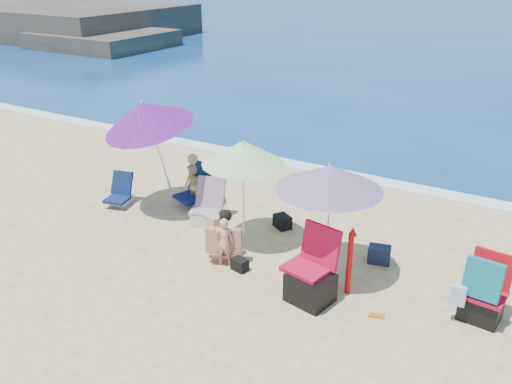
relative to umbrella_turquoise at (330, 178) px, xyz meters
The scene contains 18 objects.
ground 2.19m from the umbrella_turquoise, 141.50° to the right, with size 120.00×120.00×0.00m.
foam 4.68m from the umbrella_turquoise, 104.34° to the left, with size 120.00×0.50×0.04m.
headland 34.09m from the umbrella_turquoise, 146.37° to the left, with size 20.50×11.50×2.60m.
umbrella_turquoise is the anchor object (origin of this frame).
umbrella_striped 1.75m from the umbrella_turquoise, behind, with size 1.79×1.79×1.95m.
umbrella_blue 4.12m from the umbrella_turquoise, behind, with size 2.23×2.28×2.43m.
furled_umbrella 1.24m from the umbrella_turquoise, 32.16° to the right, with size 0.13×0.13×1.15m.
chair_navy 5.09m from the umbrella_turquoise, behind, with size 0.65×0.73×0.65m.
chair_rainbow 3.18m from the umbrella_turquoise, 167.39° to the left, with size 0.82×0.90×0.81m.
camp_chair_left 1.57m from the umbrella_turquoise, 81.50° to the right, with size 0.84×0.80×1.13m.
camp_chair_right 2.75m from the umbrella_turquoise, ahead, with size 0.74×0.66×1.04m.
person_center 2.11m from the umbrella_turquoise, 161.04° to the right, with size 0.65×0.59×0.88m.
person_left 3.76m from the umbrella_turquoise, 163.07° to the left, with size 0.72×0.95×1.05m.
bag_black_a 2.35m from the umbrella_turquoise, 141.02° to the left, with size 0.42×0.39×0.25m.
bag_tan 2.94m from the umbrella_turquoise, behind, with size 0.37×0.31×0.28m.
bag_navy_b 1.87m from the umbrella_turquoise, 50.35° to the left, with size 0.43×0.36×0.28m.
bag_black_b 2.12m from the umbrella_turquoise, 153.44° to the right, with size 0.30×0.24×0.21m.
orange_item 2.15m from the umbrella_turquoise, 31.80° to the right, with size 0.23×0.14×0.03m.
Camera 1 is at (3.93, -6.24, 4.77)m, focal length 37.57 mm.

